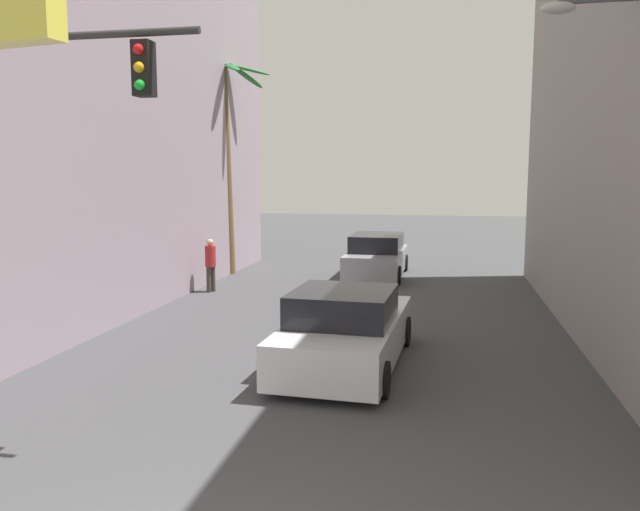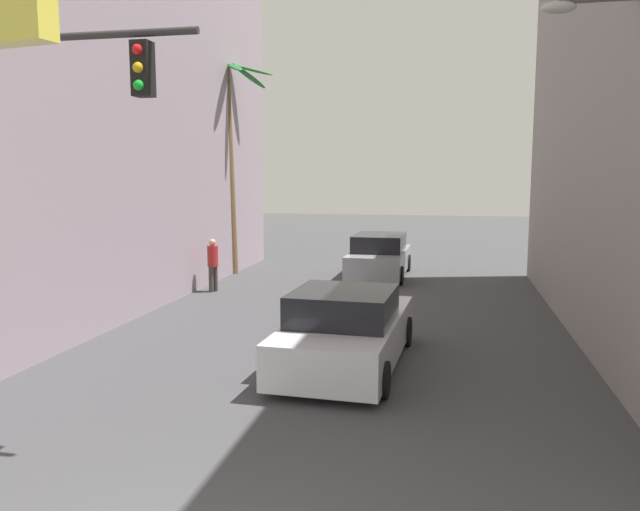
# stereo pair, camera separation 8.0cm
# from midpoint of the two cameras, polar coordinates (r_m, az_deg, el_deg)

# --- Properties ---
(ground_plane) EXTENTS (85.86, 85.86, 0.00)m
(ground_plane) POSITION_cam_midpoint_polar(r_m,az_deg,el_deg) (15.05, 3.35, -6.95)
(ground_plane) COLOR #424244
(car_lead) EXTENTS (2.33, 4.88, 1.56)m
(car_lead) POSITION_cam_midpoint_polar(r_m,az_deg,el_deg) (12.27, 2.61, -6.89)
(car_lead) COLOR black
(car_lead) RESTS_ON ground
(car_far) EXTENTS (2.09, 4.49, 1.56)m
(car_far) POSITION_cam_midpoint_polar(r_m,az_deg,el_deg) (22.90, 5.53, -0.11)
(car_far) COLOR black
(car_far) RESTS_ON ground
(palm_tree_mid_right) EXTENTS (2.70, 2.71, 7.05)m
(palm_tree_mid_right) POSITION_cam_midpoint_polar(r_m,az_deg,el_deg) (17.49, 25.93, 8.19)
(palm_tree_mid_right) COLOR brown
(palm_tree_mid_right) RESTS_ON ground
(palm_tree_far_left) EXTENTS (3.27, 2.95, 7.77)m
(palm_tree_far_left) POSITION_cam_midpoint_polar(r_m,az_deg,el_deg) (23.46, -8.21, 9.89)
(palm_tree_far_left) COLOR brown
(palm_tree_far_left) RESTS_ON ground
(pedestrian_far_left) EXTENTS (0.45, 0.45, 1.70)m
(pedestrian_far_left) POSITION_cam_midpoint_polar(r_m,az_deg,el_deg) (20.12, -9.66, -0.50)
(pedestrian_far_left) COLOR #3F3833
(pedestrian_far_left) RESTS_ON ground
(pedestrian_mid_right) EXTENTS (0.47, 0.47, 1.63)m
(pedestrian_mid_right) POSITION_cam_midpoint_polar(r_m,az_deg,el_deg) (12.70, 26.44, -6.04)
(pedestrian_mid_right) COLOR #3F3833
(pedestrian_mid_right) RESTS_ON ground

